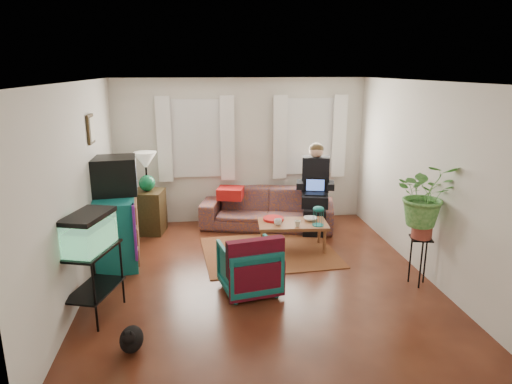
{
  "coord_description": "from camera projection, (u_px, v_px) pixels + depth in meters",
  "views": [
    {
      "loc": [
        -0.79,
        -5.63,
        2.76
      ],
      "look_at": [
        0.0,
        0.4,
        1.1
      ],
      "focal_mm": 32.0,
      "sensor_mm": 36.0,
      "label": 1
    }
  ],
  "objects": [
    {
      "name": "floor",
      "position": [
        260.0,
        277.0,
        6.21
      ],
      "size": [
        4.5,
        5.0,
        0.01
      ],
      "primitive_type": "cube",
      "color": "#4F2B14",
      "rests_on": "ground"
    },
    {
      "name": "ceiling",
      "position": [
        260.0,
        81.0,
        5.53
      ],
      "size": [
        4.5,
        5.0,
        0.01
      ],
      "primitive_type": "cube",
      "color": "white",
      "rests_on": "wall_back"
    },
    {
      "name": "wall_back",
      "position": [
        241.0,
        151.0,
        8.26
      ],
      "size": [
        4.5,
        0.01,
        2.6
      ],
      "primitive_type": "cube",
      "color": "silver",
      "rests_on": "floor"
    },
    {
      "name": "wall_front",
      "position": [
        305.0,
        265.0,
        3.48
      ],
      "size": [
        4.5,
        0.01,
        2.6
      ],
      "primitive_type": "cube",
      "color": "silver",
      "rests_on": "floor"
    },
    {
      "name": "wall_left",
      "position": [
        79.0,
        191.0,
        5.59
      ],
      "size": [
        0.01,
        5.0,
        2.6
      ],
      "primitive_type": "cube",
      "color": "silver",
      "rests_on": "floor"
    },
    {
      "name": "wall_right",
      "position": [
        425.0,
        180.0,
        6.16
      ],
      "size": [
        0.01,
        5.0,
        2.6
      ],
      "primitive_type": "cube",
      "color": "silver",
      "rests_on": "floor"
    },
    {
      "name": "window_left",
      "position": [
        196.0,
        139.0,
        8.08
      ],
      "size": [
        1.08,
        0.04,
        1.38
      ],
      "primitive_type": "cube",
      "color": "white",
      "rests_on": "wall_back"
    },
    {
      "name": "window_right",
      "position": [
        309.0,
        136.0,
        8.34
      ],
      "size": [
        1.08,
        0.04,
        1.38
      ],
      "primitive_type": "cube",
      "color": "white",
      "rests_on": "wall_back"
    },
    {
      "name": "curtains_left",
      "position": [
        196.0,
        139.0,
        8.0
      ],
      "size": [
        1.36,
        0.06,
        1.5
      ],
      "primitive_type": "cube",
      "color": "white",
      "rests_on": "wall_back"
    },
    {
      "name": "curtains_right",
      "position": [
        310.0,
        137.0,
        8.26
      ],
      "size": [
        1.36,
        0.06,
        1.5
      ],
      "primitive_type": "cube",
      "color": "white",
      "rests_on": "wall_back"
    },
    {
      "name": "picture_frame",
      "position": [
        91.0,
        129.0,
        6.24
      ],
      "size": [
        0.04,
        0.32,
        0.4
      ],
      "primitive_type": "cube",
      "color": "#3D2616",
      "rests_on": "wall_left"
    },
    {
      "name": "area_rug",
      "position": [
        269.0,
        252.0,
        7.05
      ],
      "size": [
        2.1,
        1.73,
        0.01
      ],
      "primitive_type": "cube",
      "rotation": [
        0.0,
        0.0,
        0.07
      ],
      "color": "brown",
      "rests_on": "floor"
    },
    {
      "name": "sofa",
      "position": [
        268.0,
        202.0,
        8.11
      ],
      "size": [
        2.46,
        1.46,
        0.9
      ],
      "primitive_type": "imported",
      "rotation": [
        0.0,
        0.0,
        -0.25
      ],
      "color": "brown",
      "rests_on": "floor"
    },
    {
      "name": "seated_person",
      "position": [
        315.0,
        191.0,
        7.95
      ],
      "size": [
        0.74,
        0.83,
        1.38
      ],
      "primitive_type": null,
      "rotation": [
        0.0,
        0.0,
        -0.25
      ],
      "color": "black",
      "rests_on": "sofa"
    },
    {
      "name": "side_table",
      "position": [
        149.0,
        212.0,
        7.84
      ],
      "size": [
        0.59,
        0.59,
        0.74
      ],
      "primitive_type": "cube",
      "rotation": [
        0.0,
        0.0,
        -0.17
      ],
      "color": "#3F2017",
      "rests_on": "floor"
    },
    {
      "name": "table_lamp",
      "position": [
        146.0,
        173.0,
        7.66
      ],
      "size": [
        0.44,
        0.44,
        0.68
      ],
      "primitive_type": null,
      "rotation": [
        0.0,
        0.0,
        -0.17
      ],
      "color": "white",
      "rests_on": "side_table"
    },
    {
      "name": "dresser",
      "position": [
        117.0,
        229.0,
        6.63
      ],
      "size": [
        0.68,
        1.17,
        1.0
      ],
      "primitive_type": "cube",
      "rotation": [
        0.0,
        0.0,
        0.12
      ],
      "color": "#115469",
      "rests_on": "floor"
    },
    {
      "name": "crt_tv",
      "position": [
        114.0,
        175.0,
        6.54
      ],
      "size": [
        0.67,
        0.62,
        0.53
      ],
      "primitive_type": "cube",
      "rotation": [
        0.0,
        0.0,
        0.12
      ],
      "color": "black",
      "rests_on": "dresser"
    },
    {
      "name": "aquarium_stand",
      "position": [
        94.0,
        283.0,
        5.17
      ],
      "size": [
        0.6,
        0.81,
        0.81
      ],
      "primitive_type": "cube",
      "rotation": [
        0.0,
        0.0,
        -0.3
      ],
      "color": "black",
      "rests_on": "floor"
    },
    {
      "name": "aquarium",
      "position": [
        89.0,
        231.0,
        5.01
      ],
      "size": [
        0.54,
        0.74,
        0.43
      ],
      "primitive_type": "cube",
      "rotation": [
        0.0,
        0.0,
        -0.3
      ],
      "color": "#7FD899",
      "rests_on": "aquarium_stand"
    },
    {
      "name": "black_cat",
      "position": [
        131.0,
        337.0,
        4.57
      ],
      "size": [
        0.25,
        0.37,
        0.31
      ],
      "primitive_type": "ellipsoid",
      "rotation": [
        0.0,
        0.0,
        -0.03
      ],
      "color": "black",
      "rests_on": "floor"
    },
    {
      "name": "armchair",
      "position": [
        249.0,
        265.0,
        5.76
      ],
      "size": [
        0.8,
        0.76,
        0.71
      ],
      "primitive_type": "imported",
      "rotation": [
        0.0,
        0.0,
        3.33
      ],
      "color": "navy",
      "rests_on": "floor"
    },
    {
      "name": "serape_throw",
      "position": [
        256.0,
        263.0,
        5.47
      ],
      "size": [
        0.73,
        0.3,
        0.58
      ],
      "primitive_type": "cube",
      "rotation": [
        0.0,
        0.0,
        0.19
      ],
      "color": "#9E0A0A",
      "rests_on": "armchair"
    },
    {
      "name": "coffee_table",
      "position": [
        292.0,
        236.0,
        7.13
      ],
      "size": [
        1.1,
        0.66,
        0.44
      ],
      "primitive_type": "cube",
      "rotation": [
        0.0,
        0.0,
        -0.08
      ],
      "color": "brown",
      "rests_on": "floor"
    },
    {
      "name": "cup_a",
      "position": [
        278.0,
        222.0,
        6.96
      ],
      "size": [
        0.13,
        0.13,
        0.09
      ],
      "primitive_type": "imported",
      "rotation": [
        0.0,
        0.0,
        -0.08
      ],
      "color": "white",
      "rests_on": "coffee_table"
    },
    {
      "name": "cup_b",
      "position": [
        297.0,
        224.0,
        6.9
      ],
      "size": [
        0.1,
        0.1,
        0.09
      ],
      "primitive_type": "imported",
      "rotation": [
        0.0,
        0.0,
        -0.08
      ],
      "color": "beige",
      "rests_on": "coffee_table"
    },
    {
      "name": "bowl",
      "position": [
        310.0,
        219.0,
        7.17
      ],
      "size": [
        0.22,
        0.22,
        0.05
      ],
      "primitive_type": "imported",
      "rotation": [
        0.0,
        0.0,
        -0.08
      ],
      "color": "white",
      "rests_on": "coffee_table"
    },
    {
      "name": "snack_tray",
      "position": [
        273.0,
        219.0,
        7.19
      ],
      "size": [
        0.35,
        0.35,
        0.04
      ],
      "primitive_type": "cylinder",
      "rotation": [
        0.0,
        0.0,
        -0.08
      ],
      "color": "#B21414",
      "rests_on": "coffee_table"
    },
    {
      "name": "birdcage",
      "position": [
        318.0,
        216.0,
        6.91
      ],
      "size": [
        0.19,
        0.19,
        0.31
      ],
      "primitive_type": null,
      "rotation": [
        0.0,
        0.0,
        -0.08
      ],
      "color": "#115B6B",
      "rests_on": "coffee_table"
    },
    {
      "name": "plant_stand",
      "position": [
        419.0,
        261.0,
        5.94
      ],
      "size": [
        0.33,
        0.33,
        0.65
      ],
      "primitive_type": "cube",
      "rotation": [
        0.0,
        0.0,
        -0.23
      ],
      "color": "black",
      "rests_on": "floor"
    },
    {
      "name": "potted_plant",
      "position": [
        425.0,
        204.0,
        5.73
      ],
      "size": [
        0.87,
        0.8,
        0.83
      ],
      "primitive_type": "imported",
      "rotation": [
        0.0,
        0.0,
        -0.23
      ],
      "color": "#599947",
      "rests_on": "plant_stand"
    }
  ]
}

